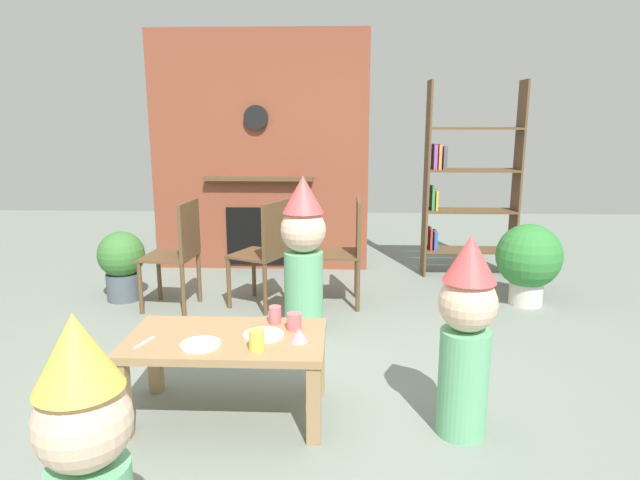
{
  "coord_description": "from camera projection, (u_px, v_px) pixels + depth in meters",
  "views": [
    {
      "loc": [
        0.29,
        -3.07,
        1.57
      ],
      "look_at": [
        0.15,
        0.4,
        0.79
      ],
      "focal_mm": 31.17,
      "sensor_mm": 36.0,
      "label": 1
    }
  ],
  "objects": [
    {
      "name": "child_in_pink",
      "position": [
        466.0,
        332.0,
        2.7
      ],
      "size": [
        0.28,
        0.28,
        1.03
      ],
      "rotation": [
        0.0,
        0.0,
        3.03
      ],
      "color": "#66B27F",
      "rests_on": "ground_plane"
    },
    {
      "name": "potted_plant_tall",
      "position": [
        529.0,
        259.0,
        4.65
      ],
      "size": [
        0.54,
        0.54,
        0.69
      ],
      "color": "beige",
      "rests_on": "ground_plane"
    },
    {
      "name": "potted_plant_short",
      "position": [
        122.0,
        262.0,
        4.78
      ],
      "size": [
        0.4,
        0.4,
        0.6
      ],
      "color": "#4C5660",
      "rests_on": "ground_plane"
    },
    {
      "name": "dining_chair_left",
      "position": [
        179.0,
        248.0,
        4.52
      ],
      "size": [
        0.44,
        0.44,
        0.9
      ],
      "rotation": [
        0.0,
        0.0,
        3.04
      ],
      "color": "brown",
      "rests_on": "ground_plane"
    },
    {
      "name": "child_by_the_chairs",
      "position": [
        303.0,
        253.0,
        3.94
      ],
      "size": [
        0.32,
        0.32,
        1.17
      ],
      "rotation": [
        0.0,
        0.0,
        -1.85
      ],
      "color": "#66B27F",
      "rests_on": "ground_plane"
    },
    {
      "name": "paper_cup_near_right",
      "position": [
        294.0,
        321.0,
        2.97
      ],
      "size": [
        0.08,
        0.08,
        0.09
      ],
      "primitive_type": "cylinder",
      "color": "#E5666B",
      "rests_on": "coffee_table"
    },
    {
      "name": "paper_cup_near_left",
      "position": [
        275.0,
        315.0,
        3.06
      ],
      "size": [
        0.07,
        0.07,
        0.1
      ],
      "primitive_type": "cylinder",
      "color": "#E5666B",
      "rests_on": "coffee_table"
    },
    {
      "name": "child_with_cone_hat",
      "position": [
        88.0,
        468.0,
        1.65
      ],
      "size": [
        0.29,
        0.29,
        1.03
      ],
      "rotation": [
        0.0,
        0.0,
        1.45
      ],
      "color": "#66B27F",
      "rests_on": "ground_plane"
    },
    {
      "name": "paper_plate_front",
      "position": [
        201.0,
        344.0,
        2.78
      ],
      "size": [
        0.2,
        0.2,
        0.01
      ],
      "primitive_type": "cylinder",
      "color": "white",
      "rests_on": "coffee_table"
    },
    {
      "name": "ground_plane",
      "position": [
        293.0,
        381.0,
        3.35
      ],
      "size": [
        12.0,
        12.0,
        0.0
      ],
      "primitive_type": "plane",
      "color": "gray"
    },
    {
      "name": "dining_chair_middle",
      "position": [
        268.0,
        248.0,
        4.55
      ],
      "size": [
        0.53,
        0.53,
        0.9
      ],
      "rotation": [
        0.0,
        0.0,
        2.69
      ],
      "color": "brown",
      "rests_on": "ground_plane"
    },
    {
      "name": "table_fork",
      "position": [
        145.0,
        342.0,
        2.81
      ],
      "size": [
        0.06,
        0.15,
        0.01
      ],
      "primitive_type": "cube",
      "rotation": [
        0.0,
        0.0,
        1.26
      ],
      "color": "silver",
      "rests_on": "coffee_table"
    },
    {
      "name": "bookshelf",
      "position": [
        465.0,
        186.0,
        5.44
      ],
      "size": [
        0.9,
        0.28,
        1.9
      ],
      "color": "brown",
      "rests_on": "ground_plane"
    },
    {
      "name": "birthday_cake_slice",
      "position": [
        299.0,
        335.0,
        2.83
      ],
      "size": [
        0.1,
        0.1,
        0.07
      ],
      "primitive_type": "cone",
      "color": "pink",
      "rests_on": "coffee_table"
    },
    {
      "name": "coffee_table",
      "position": [
        226.0,
        350.0,
        2.91
      ],
      "size": [
        1.03,
        0.57,
        0.45
      ],
      "color": "#9E7A51",
      "rests_on": "ground_plane"
    },
    {
      "name": "brick_fireplace_feature",
      "position": [
        260.0,
        153.0,
        5.65
      ],
      "size": [
        2.2,
        0.28,
        2.4
      ],
      "color": "brown",
      "rests_on": "ground_plane"
    },
    {
      "name": "paper_cup_center",
      "position": [
        257.0,
        340.0,
        2.71
      ],
      "size": [
        0.08,
        0.08,
        0.1
      ],
      "primitive_type": "cylinder",
      "color": "#F2CC4C",
      "rests_on": "coffee_table"
    },
    {
      "name": "dining_chair_right",
      "position": [
        347.0,
        246.0,
        4.62
      ],
      "size": [
        0.4,
        0.4,
        0.9
      ],
      "rotation": [
        0.0,
        0.0,
        3.15
      ],
      "color": "brown",
      "rests_on": "ground_plane"
    },
    {
      "name": "paper_plate_rear",
      "position": [
        263.0,
        335.0,
        2.89
      ],
      "size": [
        0.21,
        0.21,
        0.01
      ],
      "primitive_type": "cylinder",
      "color": "white",
      "rests_on": "coffee_table"
    }
  ]
}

